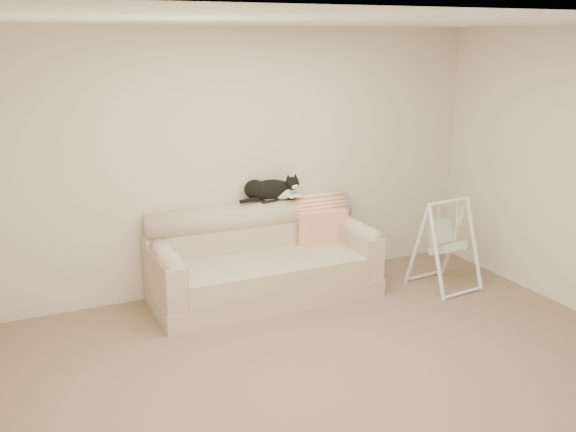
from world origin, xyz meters
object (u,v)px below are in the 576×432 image
object	(u,v)px
remote_b	(290,198)
baby_swing	(445,243)
remote_a	(269,200)
tuxedo_cat	(270,189)
sofa	(262,262)

from	to	relation	value
remote_b	baby_swing	world-z (taller)	baby_swing
remote_a	tuxedo_cat	world-z (taller)	tuxedo_cat
tuxedo_cat	baby_swing	size ratio (longest dim) A/B	0.71
tuxedo_cat	baby_swing	bearing A→B (deg)	-26.39
remote_a	remote_b	size ratio (longest dim) A/B	1.06
remote_b	baby_swing	size ratio (longest dim) A/B	0.19
remote_b	tuxedo_cat	size ratio (longest dim) A/B	0.26
sofa	remote_b	size ratio (longest dim) A/B	12.57
tuxedo_cat	baby_swing	xyz separation A→B (m)	(1.60, -0.80, -0.56)
sofa	tuxedo_cat	size ratio (longest dim) A/B	3.33
baby_swing	sofa	bearing A→B (deg)	163.17
remote_a	sofa	bearing A→B (deg)	-128.92
remote_a	baby_swing	world-z (taller)	remote_a
sofa	tuxedo_cat	bearing A→B (deg)	51.63
sofa	remote_a	distance (m)	0.63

